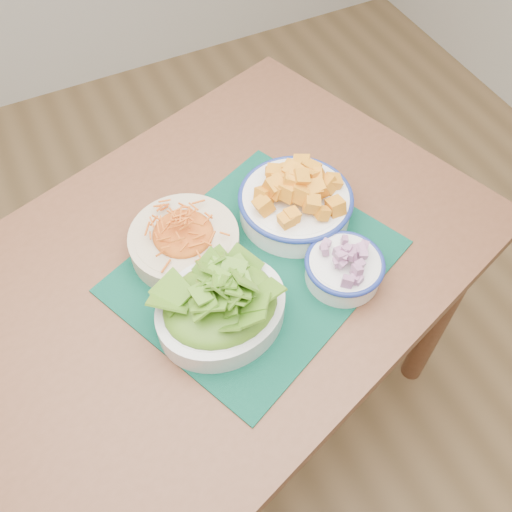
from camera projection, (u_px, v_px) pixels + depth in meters
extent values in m
cube|color=brown|center=(203.00, 274.00, 1.10)|extent=(1.31, 1.08, 0.04)
cylinder|color=brown|center=(441.00, 313.00, 1.48)|extent=(0.06, 0.06, 0.71)
cylinder|color=brown|center=(267.00, 185.00, 1.74)|extent=(0.06, 0.06, 0.71)
cube|color=#042F24|center=(256.00, 266.00, 1.08)|extent=(0.60, 0.56, 0.00)
cylinder|color=beige|center=(185.00, 242.00, 1.08)|extent=(0.26, 0.26, 0.05)
ellipsoid|color=orange|center=(182.00, 229.00, 1.05)|extent=(0.18, 0.18, 0.03)
cylinder|color=white|center=(295.00, 206.00, 1.13)|extent=(0.25, 0.25, 0.06)
torus|color=navy|center=(296.00, 198.00, 1.11)|extent=(0.23, 0.23, 0.01)
ellipsoid|color=orange|center=(297.00, 188.00, 1.09)|extent=(0.19, 0.19, 0.05)
ellipsoid|color=#376D13|center=(220.00, 294.00, 0.95)|extent=(0.21, 0.17, 0.07)
cylinder|color=white|center=(343.00, 269.00, 1.05)|extent=(0.16, 0.16, 0.05)
torus|color=navy|center=(345.00, 263.00, 1.03)|extent=(0.15, 0.15, 0.01)
ellipsoid|color=#721950|center=(346.00, 258.00, 1.02)|extent=(0.12, 0.12, 0.03)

